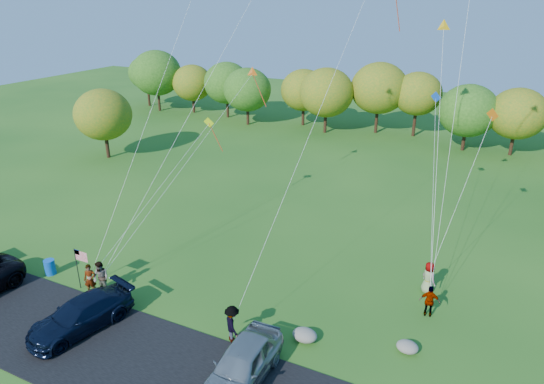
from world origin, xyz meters
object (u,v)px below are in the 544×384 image
Objects in this scene: flyer_a at (90,279)px; flyer_d at (430,301)px; minivan_silver at (242,365)px; flyer_e at (428,278)px; trash_barrel at (50,267)px; flyer_b at (101,278)px; flyer_c at (232,324)px; minivan_navy at (81,315)px.

flyer_a is 18.21m from flyer_d.
flyer_d is at bearing 50.73° from minivan_silver.
flyer_e reaches higher than minivan_silver.
trash_barrel is at bearing 60.53° from flyer_e.
minivan_silver is 2.90× the size of flyer_d.
flyer_b reaches higher than flyer_e.
flyer_b is at bearing 40.83° from flyer_c.
minivan_navy is at bearing -84.09° from flyer_a.
minivan_silver is 2.64× the size of flyer_c.
flyer_c reaches higher than flyer_d.
flyer_b is 17.62m from flyer_d.
minivan_navy is 2.73× the size of flyer_b.
flyer_b is at bearing -1.78° from trash_barrel.
flyer_e is (-0.43, 2.15, 0.06)m from flyer_d.
minivan_navy is 3.00× the size of flyer_d.
flyer_a is at bearing -147.62° from flyer_b.
flyer_e is at bearing 49.66° from minivan_navy.
flyer_d is at bearing 15.36° from trash_barrel.
flyer_c is (9.06, 0.00, 0.07)m from flyer_a.
flyer_b is 8.54m from flyer_c.
flyer_c is (-1.72, 2.12, 0.04)m from minivan_silver.
flyer_b is 2.09× the size of trash_barrel.
flyer_b is at bearing 12.60° from flyer_d.
flyer_d is at bearing 22.56° from flyer_b.
trash_barrel is at bearing 40.90° from flyer_c.
flyer_a is at bearing 42.81° from flyer_c.
minivan_silver is 11.99m from flyer_e.
minivan_silver reaches higher than trash_barrel.
flyer_b is at bearing -2.12° from flyer_a.
flyer_a is 3.76m from trash_barrel.
flyer_c is (7.16, 2.51, 0.14)m from minivan_navy.
flyer_b is at bearing 129.79° from minivan_navy.
flyer_c is 10.15m from flyer_d.
flyer_a is (-10.79, 2.12, -0.03)m from minivan_silver.
flyer_e is at bearing -89.83° from flyer_c.
flyer_e reaches higher than flyer_d.
flyer_d is (6.35, 8.27, -0.05)m from minivan_silver.
minivan_navy is at bearing 62.11° from flyer_c.
flyer_e reaches higher than minivan_navy.
minivan_silver is at bearing 45.64° from flyer_d.
flyer_e is at bearing 29.45° from flyer_b.
flyer_e is (16.18, 8.01, -0.03)m from flyer_b.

